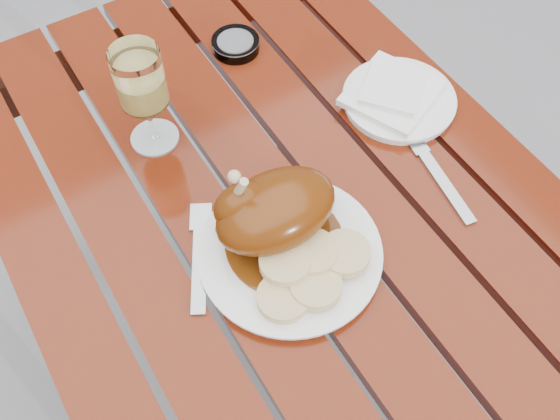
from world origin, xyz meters
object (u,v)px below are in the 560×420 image
at_px(ashtray, 236,44).
at_px(side_plate, 399,100).
at_px(table, 286,311).
at_px(dinner_plate, 290,253).
at_px(wine_glass, 145,99).

bearing_deg(ashtray, side_plate, -56.99).
relative_size(table, side_plate, 6.14).
height_order(side_plate, ashtray, ashtray).
relative_size(dinner_plate, side_plate, 1.37).
distance_m(wine_glass, side_plate, 0.43).
xyz_separation_m(table, side_plate, (0.28, 0.09, 0.38)).
bearing_deg(table, ashtray, 72.85).
distance_m(dinner_plate, side_plate, 0.36).
relative_size(wine_glass, ashtray, 2.15).
distance_m(dinner_plate, ashtray, 0.45).
bearing_deg(wine_glass, dinner_plate, -76.87).
xyz_separation_m(dinner_plate, wine_glass, (-0.07, 0.31, 0.09)).
bearing_deg(ashtray, wine_glass, -152.13).
xyz_separation_m(wine_glass, side_plate, (0.39, -0.15, -0.09)).
bearing_deg(dinner_plate, side_plate, 26.14).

